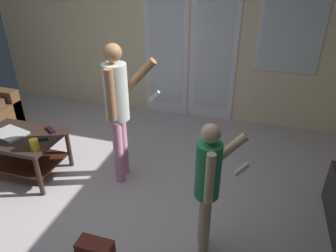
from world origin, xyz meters
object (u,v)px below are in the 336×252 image
at_px(tv_remote_black, 40,140).
at_px(dvd_remote_slim, 50,130).
at_px(laptop_closed, 10,133).
at_px(coffee_table, 22,146).
at_px(person_adult, 118,104).
at_px(cup_near_edge, 34,144).
at_px(person_child, 209,181).

xyz_separation_m(tv_remote_black, dvd_remote_slim, (-0.02, 0.22, 0.00)).
distance_m(laptop_closed, dvd_remote_slim, 0.43).
relative_size(coffee_table, person_adult, 0.58).
bearing_deg(tv_remote_black, person_adult, -17.15).
xyz_separation_m(cup_near_edge, dvd_remote_slim, (-0.09, 0.38, -0.05)).
height_order(laptop_closed, tv_remote_black, laptop_closed).
distance_m(person_adult, laptop_closed, 1.30).
height_order(person_adult, person_child, person_adult).
xyz_separation_m(cup_near_edge, tv_remote_black, (-0.07, 0.16, -0.05)).
bearing_deg(coffee_table, person_adult, 13.54).
bearing_deg(tv_remote_black, coffee_table, 139.52).
bearing_deg(person_child, tv_remote_black, 166.72).
bearing_deg(coffee_table, person_child, -12.09).
height_order(laptop_closed, cup_near_edge, cup_near_edge).
bearing_deg(coffee_table, cup_near_edge, -27.36).
bearing_deg(tv_remote_black, cup_near_edge, -103.87).
relative_size(coffee_table, cup_near_edge, 7.62).
bearing_deg(laptop_closed, person_adult, 25.69).
bearing_deg(person_adult, cup_near_edge, -148.95).
bearing_deg(person_child, person_adult, 145.76).
height_order(coffee_table, person_child, person_child).
distance_m(laptop_closed, cup_near_edge, 0.50).
bearing_deg(person_child, coffee_table, 167.91).
xyz_separation_m(person_child, dvd_remote_slim, (-1.90, 0.66, -0.21)).
distance_m(coffee_table, laptop_closed, 0.19).
bearing_deg(dvd_remote_slim, person_child, 13.90).
bearing_deg(cup_near_edge, coffee_table, 152.64).
xyz_separation_m(coffee_table, cup_near_edge, (0.35, -0.18, 0.20)).
distance_m(person_adult, cup_near_edge, 0.94).
height_order(laptop_closed, dvd_remote_slim, laptop_closed).
bearing_deg(cup_near_edge, person_adult, 31.05).
xyz_separation_m(person_adult, dvd_remote_slim, (-0.83, -0.07, -0.40)).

